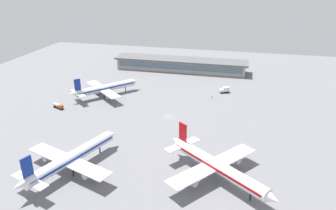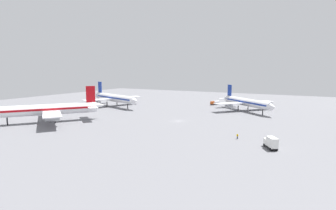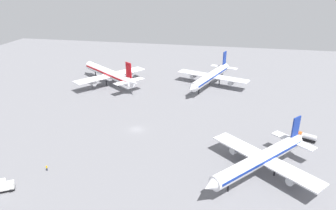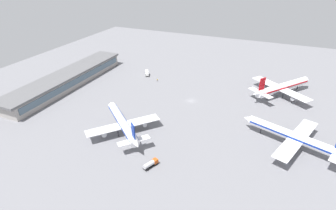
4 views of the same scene
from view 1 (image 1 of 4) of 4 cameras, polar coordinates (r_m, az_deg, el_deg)
name	(u,v)px [view 1 (image 1 of 4)]	position (r m, az deg, el deg)	size (l,w,h in m)	color
ground	(169,116)	(158.39, 0.11, -2.01)	(288.00, 288.00, 0.00)	slate
terminal_building	(181,64)	(230.72, 2.24, 7.05)	(91.96, 16.62, 8.11)	#9E9993
airplane_at_gate	(71,158)	(120.70, -16.47, -8.79)	(35.93, 43.68, 13.74)	white
airplane_taxiing	(217,166)	(112.41, 8.45, -10.40)	(39.81, 33.82, 14.36)	white
airplane_distant	(105,88)	(185.78, -10.89, 2.91)	(31.42, 34.33, 12.77)	white
catering_truck	(225,90)	(191.12, 9.83, 2.61)	(5.78, 4.51, 3.30)	black
fuel_truck	(58,106)	(176.33, -18.54, -0.11)	(6.54, 4.23, 2.50)	black
ground_crew_worker	(212,97)	(181.88, 7.63, 1.42)	(0.41, 0.58, 1.67)	#1E2338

